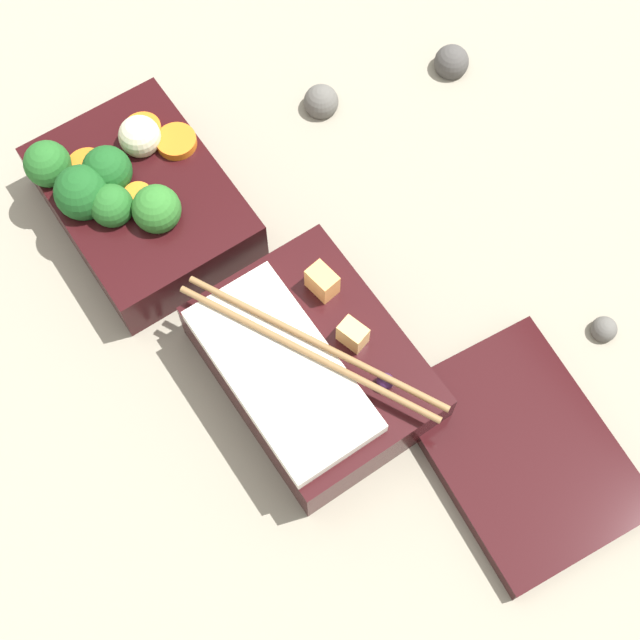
{
  "coord_description": "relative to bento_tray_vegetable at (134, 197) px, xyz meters",
  "views": [
    {
      "loc": [
        0.29,
        -0.12,
        0.65
      ],
      "look_at": [
        0.06,
        0.03,
        0.05
      ],
      "focal_mm": 50.0,
      "sensor_mm": 36.0,
      "label": 1
    }
  ],
  "objects": [
    {
      "name": "bento_tray_rice",
      "position": [
        0.2,
        0.04,
        -0.0
      ],
      "size": [
        0.19,
        0.13,
        0.07
      ],
      "color": "black",
      "rests_on": "ground_plane"
    },
    {
      "name": "pebble_0",
      "position": [
        0.02,
        0.31,
        -0.02
      ],
      "size": [
        0.03,
        0.03,
        0.03
      ],
      "primitive_type": "sphere",
      "color": "#474442",
      "rests_on": "ground_plane"
    },
    {
      "name": "pebble_2",
      "position": [
        0.3,
        0.25,
        -0.03
      ],
      "size": [
        0.02,
        0.02,
        0.02
      ],
      "primitive_type": "sphere",
      "color": "#595651",
      "rests_on": "ground_plane"
    },
    {
      "name": "ground_plane",
      "position": [
        0.12,
        0.03,
        -0.03
      ],
      "size": [
        3.0,
        3.0,
        0.0
      ],
      "primitive_type": "plane",
      "color": "gray"
    },
    {
      "name": "bento_tray_vegetable",
      "position": [
        0.0,
        0.0,
        0.0
      ],
      "size": [
        0.18,
        0.14,
        0.08
      ],
      "color": "black",
      "rests_on": "ground_plane"
    },
    {
      "name": "pebble_3",
      "position": [
        -0.01,
        0.19,
        -0.02
      ],
      "size": [
        0.03,
        0.03,
        0.03
      ],
      "primitive_type": "sphere",
      "color": "#595651",
      "rests_on": "ground_plane"
    },
    {
      "name": "bento_lid",
      "position": [
        0.34,
        0.13,
        -0.02
      ],
      "size": [
        0.18,
        0.14,
        0.02
      ],
      "primitive_type": "cube",
      "rotation": [
        0.0,
        0.0,
        -0.1
      ],
      "color": "black",
      "rests_on": "ground_plane"
    }
  ]
}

